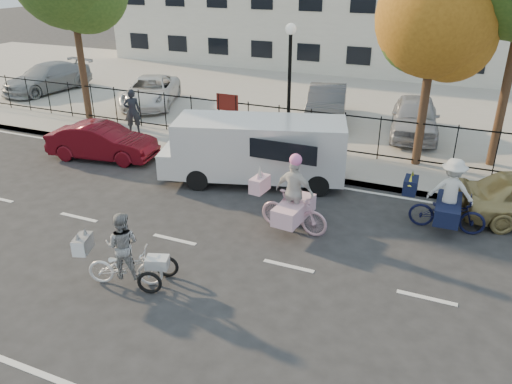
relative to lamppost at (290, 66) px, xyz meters
The scene contains 20 objects.
ground 7.50m from the lamppost, 94.21° to the right, with size 120.00×120.00×0.00m, color #333334.
road_markings 7.49m from the lamppost, 94.21° to the right, with size 60.00×9.52×0.01m, color silver, non-canonical shape.
curb 3.54m from the lamppost, 105.95° to the right, with size 60.00×0.10×0.15m, color #A8A399.
sidewalk 3.16m from the lamppost, 125.54° to the right, with size 60.00×2.20×0.15m, color #A8A399.
parking_lot 8.76m from the lamppost, 93.49° to the left, with size 60.00×15.60×0.15m, color #A8A399.
iron_fence 2.30m from the lamppost, 141.34° to the left, with size 58.00×0.06×1.50m, color black, non-canonical shape.
building 18.21m from the lamppost, 91.57° to the left, with size 34.00×10.00×6.00m, color silver.
lamppost is the anchor object (origin of this frame).
street_sign 2.90m from the lamppost, behind, with size 0.85×0.06×1.80m.
zebra_trike 9.13m from the lamppost, 92.93° to the right, with size 1.95×1.23×1.68m.
unicorn_bike 6.05m from the lamppost, 68.85° to the right, with size 2.10×1.47×2.10m.
bull_bike 7.04m from the lamppost, 32.98° to the right, with size 2.07×1.42×1.94m.
white_van 3.31m from the lamppost, 91.32° to the right, with size 5.97×3.25×1.98m.
red_sedan 6.91m from the lamppost, 153.10° to the right, with size 1.31×3.76×1.24m, color #560912.
pedestrian 6.58m from the lamppost, behind, with size 0.63×0.41×1.73m, color black.
lot_car_a 15.08m from the lamppost, 166.02° to the left, with size 1.97×4.84×1.41m, color #9A9EA2.
lot_car_b 8.97m from the lamppost, 157.22° to the left, with size 2.14×4.65×1.29m, color white.
lot_car_c 4.71m from the lamppost, 86.92° to the left, with size 1.52×4.36×1.44m, color #45474C.
lot_car_d 5.73m from the lamppost, 42.92° to the left, with size 1.72×4.28×1.46m, color #A7A8AF.
tree_mid 4.77m from the lamppost, ahead, with size 3.61×3.59×6.58m.
Camera 1 is at (6.08, -9.05, 6.24)m, focal length 35.00 mm.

